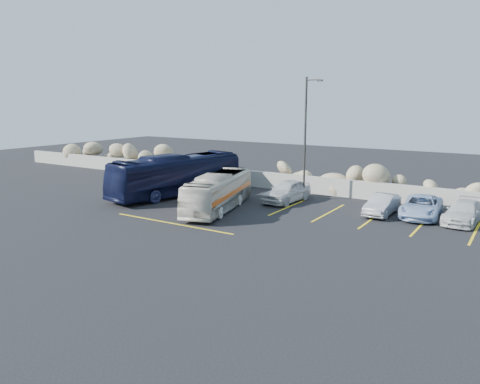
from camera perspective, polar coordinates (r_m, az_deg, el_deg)
The scene contains 11 objects.
ground at distance 24.85m, azimuth -6.85°, elevation -4.23°, with size 90.00×90.00×0.00m, color black.
seawall at distance 34.61m, azimuth 5.73°, elevation 1.21°, with size 60.00×0.40×1.20m, color gray.
riprap_pile at distance 35.57m, azimuth 6.62°, elevation 2.60°, with size 54.00×2.80×2.60m, color #9A8465, non-canonical shape.
parking_lines at distance 27.11m, azimuth 8.38°, elevation -2.95°, with size 18.16×9.36×0.01m.
lamppost at distance 30.82m, azimuth 8.04°, elevation 6.85°, with size 1.14×0.18×8.00m.
vintage_bus at distance 28.28m, azimuth -2.63°, elevation 0.03°, with size 1.85×7.93×2.21m, color beige.
tour_coach at distance 32.80m, azimuth -7.71°, elevation 2.07°, with size 2.39×10.23×2.85m, color black.
car_a at distance 30.65m, azimuth 5.73°, elevation 0.12°, with size 1.69×4.21×1.43m, color silver.
car_b at distance 28.36m, azimuth 16.94°, elevation -1.48°, with size 1.25×3.59×1.18m, color #A6A7AB.
car_c at distance 28.11m, azimuth 25.64°, elevation -2.23°, with size 1.64×4.03×1.17m, color silver.
car_d at distance 28.51m, azimuth 21.23°, elevation -1.65°, with size 2.03×4.39×1.22m, color #97B1D7.
Camera 1 is at (15.20, -18.51, 6.59)m, focal length 35.00 mm.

